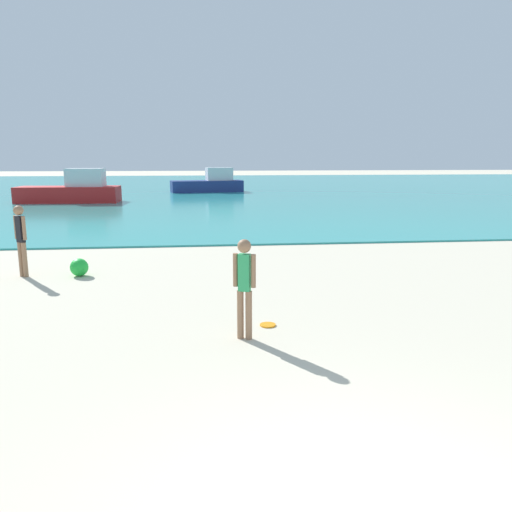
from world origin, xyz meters
TOP-DOWN VIEW (x-y plane):
  - water at (0.00, 42.81)m, footprint 160.00×60.00m
  - person_standing at (-0.56, 4.45)m, footprint 0.35×0.21m
  - frisbee at (-0.11, 5.02)m, footprint 0.27×0.27m
  - person_distant at (-5.45, 9.18)m, footprint 0.33×0.27m
  - boat_near at (-9.04, 28.92)m, footprint 6.12×2.18m
  - boat_far at (-0.49, 37.29)m, footprint 5.84×2.72m
  - beach_ball at (-4.15, 9.10)m, footprint 0.43×0.43m

SIDE VIEW (x-z plane):
  - frisbee at x=-0.11m, z-range 0.00..0.03m
  - water at x=0.00m, z-range 0.00..0.06m
  - beach_ball at x=-4.15m, z-range 0.00..0.43m
  - boat_far at x=-0.49m, z-range -0.23..1.67m
  - boat_near at x=-9.04m, z-range -0.26..1.80m
  - person_standing at x=-0.56m, z-range 0.11..1.70m
  - person_distant at x=-5.45m, z-range 0.12..1.82m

